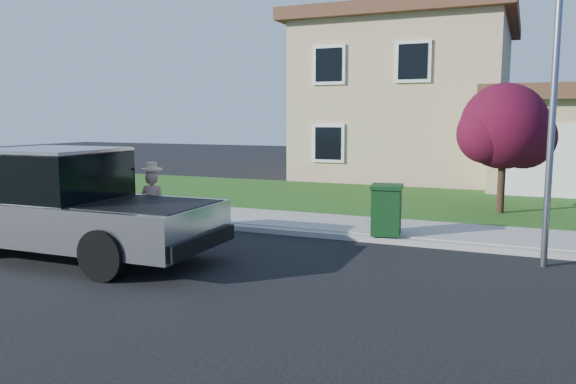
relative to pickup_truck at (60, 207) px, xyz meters
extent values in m
plane|color=black|center=(2.96, 0.57, -0.94)|extent=(80.00, 80.00, 0.00)
cube|color=gray|center=(3.96, 3.47, -0.88)|extent=(40.00, 0.20, 0.12)
cube|color=gray|center=(3.96, 4.57, -0.87)|extent=(40.00, 2.00, 0.15)
cube|color=#194B15|center=(3.96, 9.07, -0.89)|extent=(40.00, 7.00, 0.10)
cube|color=tan|center=(2.96, 17.57, 2.26)|extent=(8.00, 9.00, 6.40)
cube|color=tan|center=(9.46, 14.57, 0.66)|extent=(5.50, 6.00, 3.20)
cube|color=#4C2D1E|center=(2.96, 17.57, 5.66)|extent=(8.80, 9.80, 0.50)
cube|color=white|center=(0.76, 13.02, 3.66)|extent=(1.30, 0.10, 1.50)
cube|color=white|center=(3.96, 13.02, 3.66)|extent=(1.30, 0.10, 1.50)
cube|color=black|center=(0.76, 13.02, 0.66)|extent=(1.30, 0.10, 1.50)
cylinder|color=black|center=(-1.92, 0.93, -0.52)|extent=(0.84, 0.33, 0.84)
cylinder|color=black|center=(1.82, -0.93, -0.52)|extent=(0.84, 0.33, 0.84)
cylinder|color=black|center=(1.79, 0.99, -0.52)|extent=(0.84, 0.33, 0.84)
cube|color=#A3A5AA|center=(0.03, 0.00, -0.22)|extent=(5.99, 2.19, 0.75)
cube|color=black|center=(-0.13, 0.00, 0.57)|extent=(2.23, 1.98, 0.89)
cube|color=#A3A5AA|center=(-0.13, 0.00, 1.03)|extent=(2.23, 1.98, 0.08)
cube|color=black|center=(2.01, 0.03, 0.14)|extent=(1.91, 1.81, 0.06)
cube|color=black|center=(3.04, 0.05, -0.42)|extent=(0.16, 1.99, 0.26)
cube|color=black|center=(-0.98, 1.11, 0.47)|extent=(0.13, 0.23, 0.19)
imported|color=tan|center=(1.07, 1.37, -0.17)|extent=(0.61, 0.44, 1.55)
cylinder|color=#DEB68E|center=(1.07, 1.37, 0.63)|extent=(0.41, 0.41, 0.04)
cylinder|color=#DEB68E|center=(1.07, 1.37, 0.69)|extent=(0.21, 0.21, 0.14)
cylinder|color=black|center=(7.33, 7.79, -0.07)|extent=(0.19, 0.19, 1.54)
sphere|color=#490F21|center=(7.33, 7.79, 1.42)|extent=(2.22, 2.22, 2.22)
sphere|color=#490F21|center=(7.82, 8.08, 1.13)|extent=(1.64, 1.64, 1.64)
sphere|color=#490F21|center=(6.95, 7.50, 1.23)|extent=(1.54, 1.54, 1.54)
cube|color=black|center=(5.27, 3.67, -0.31)|extent=(0.67, 0.75, 0.96)
cube|color=black|center=(5.27, 3.67, 0.21)|extent=(0.73, 0.82, 0.08)
cylinder|color=slate|center=(8.28, 2.73, 1.45)|extent=(0.11, 0.11, 4.78)
camera|label=1|loc=(7.91, -7.78, 1.62)|focal=35.00mm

